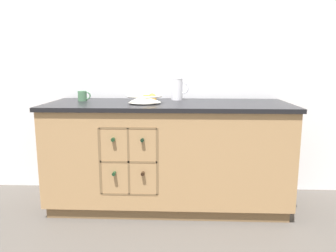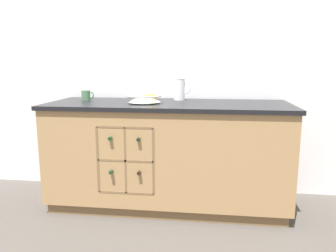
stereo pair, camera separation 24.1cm
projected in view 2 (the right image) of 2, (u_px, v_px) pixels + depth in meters
The scene contains 6 objects.
ground_plane at pixel (168, 203), 2.98m from camera, with size 14.00×14.00×0.00m, color #4C4742.
back_wall at pixel (174, 61), 3.16m from camera, with size 4.44×0.06×2.55m, color white.
kitchen_island at pixel (168, 154), 2.89m from camera, with size 2.08×0.78×0.92m.
fruit_bowl at pixel (145, 98), 2.77m from camera, with size 0.30×0.30×0.08m.
white_pitcher at pixel (180, 89), 3.02m from camera, with size 0.16×0.11×0.20m.
ceramic_mug at pixel (86, 95), 3.01m from camera, with size 0.12×0.08×0.09m.
Camera 2 is at (0.36, -2.77, 1.24)m, focal length 35.00 mm.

